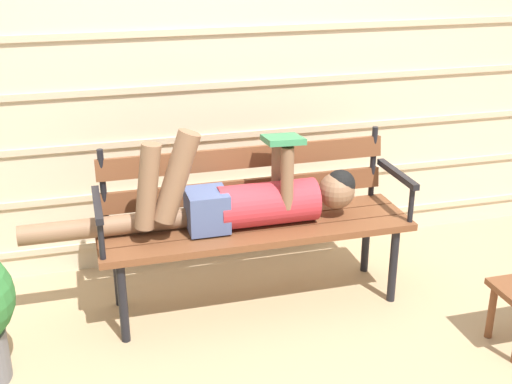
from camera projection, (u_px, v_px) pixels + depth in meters
name	position (u px, v px, depth m)	size (l,w,h in m)	color
ground_plane	(266.00, 322.00, 3.39)	(12.00, 12.00, 0.00)	tan
house_siding	(225.00, 57.00, 3.70)	(4.23, 0.08, 2.39)	beige
park_bench	(253.00, 213.00, 3.44)	(1.60, 0.46, 0.86)	brown
reclining_person	(240.00, 199.00, 3.32)	(1.69, 0.27, 0.55)	#B72D38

